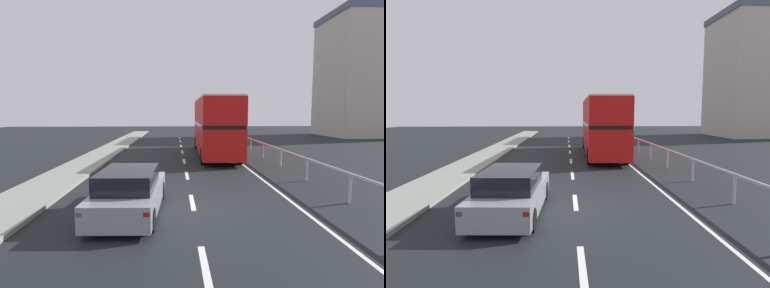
% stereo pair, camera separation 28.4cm
% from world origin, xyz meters
% --- Properties ---
extents(ground_plane, '(75.13, 120.00, 0.10)m').
position_xyz_m(ground_plane, '(0.00, 0.00, -0.05)').
color(ground_plane, black).
extents(near_sidewalk_kerb, '(2.34, 80.00, 0.14)m').
position_xyz_m(near_sidewalk_kerb, '(-6.04, 0.00, 0.07)').
color(near_sidewalk_kerb, gray).
rests_on(near_sidewalk_kerb, ground).
extents(lane_paint_markings, '(3.70, 46.00, 0.01)m').
position_xyz_m(lane_paint_markings, '(2.28, 8.49, 0.00)').
color(lane_paint_markings, silver).
rests_on(lane_paint_markings, ground).
extents(bridge_side_railing, '(0.10, 42.00, 1.09)m').
position_xyz_m(bridge_side_railing, '(5.52, 9.00, 0.88)').
color(bridge_side_railing, '#B2A9BC').
rests_on(bridge_side_railing, ground).
extents(double_decker_bus_red, '(2.84, 11.45, 4.21)m').
position_xyz_m(double_decker_bus_red, '(2.37, 12.68, 2.26)').
color(double_decker_bus_red, red).
rests_on(double_decker_bus_red, ground).
extents(hatchback_car_near, '(2.06, 4.58, 1.44)m').
position_xyz_m(hatchback_car_near, '(-2.03, -0.39, 0.69)').
color(hatchback_car_near, gray).
rests_on(hatchback_car_near, ground).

